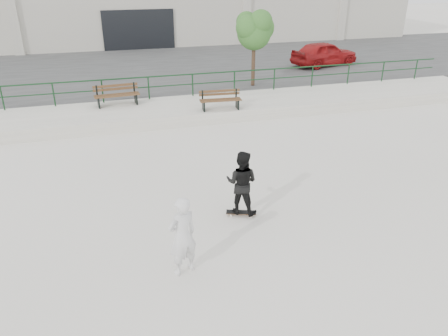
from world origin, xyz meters
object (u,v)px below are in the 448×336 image
object	(u,v)px
red_car	(324,53)
skateboard	(241,212)
bench_left	(117,95)
standing_skater	(242,183)
bench_right	(220,100)
seated_skater	(182,236)
tree	(255,29)

from	to	relation	value
red_car	skateboard	size ratio (longest dim) A/B	5.20
bench_left	skateboard	xyz separation A→B (m)	(2.55, -9.39, -0.86)
bench_left	standing_skater	xyz separation A→B (m)	(2.55, -9.39, 0.02)
red_car	skateboard	world-z (taller)	red_car
skateboard	standing_skater	bearing A→B (deg)	106.03
bench_right	red_car	distance (m)	10.76
red_car	seated_skater	size ratio (longest dim) A/B	2.32
skateboard	seated_skater	world-z (taller)	seated_skater
bench_left	red_car	bearing A→B (deg)	17.42
standing_skater	bench_right	bearing A→B (deg)	-68.26
red_car	standing_skater	size ratio (longest dim) A/B	2.43
bench_right	tree	size ratio (longest dim) A/B	0.48
bench_right	seated_skater	size ratio (longest dim) A/B	0.98
bench_left	seated_skater	bearing A→B (deg)	-91.16
bench_right	tree	bearing A→B (deg)	56.59
tree	red_car	size ratio (longest dim) A/B	0.87
skateboard	standing_skater	world-z (taller)	standing_skater
skateboard	standing_skater	size ratio (longest dim) A/B	0.47
standing_skater	red_car	bearing A→B (deg)	-91.23
bench_right	skateboard	bearing A→B (deg)	-97.09
bench_left	tree	distance (m)	7.32
red_car	skateboard	bearing A→B (deg)	132.03
tree	standing_skater	size ratio (longest dim) A/B	2.13
bench_left	tree	bearing A→B (deg)	9.09
red_car	seated_skater	world-z (taller)	red_car
tree	seated_skater	distance (m)	14.47
bench_right	red_car	size ratio (longest dim) A/B	0.42
standing_skater	seated_skater	xyz separation A→B (m)	(-1.90, -1.89, -0.05)
tree	skateboard	distance (m)	12.21
bench_right	seated_skater	xyz separation A→B (m)	(-3.45, -9.47, 0.01)
tree	standing_skater	distance (m)	12.02
bench_right	red_car	xyz separation A→B (m)	(8.33, 6.79, 0.32)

